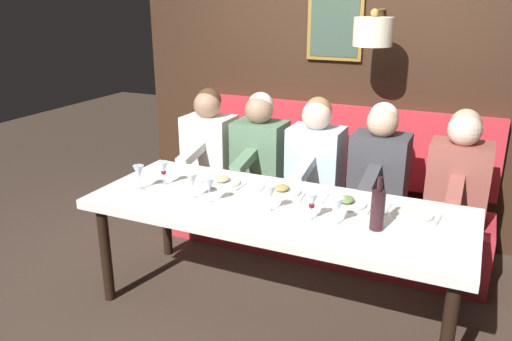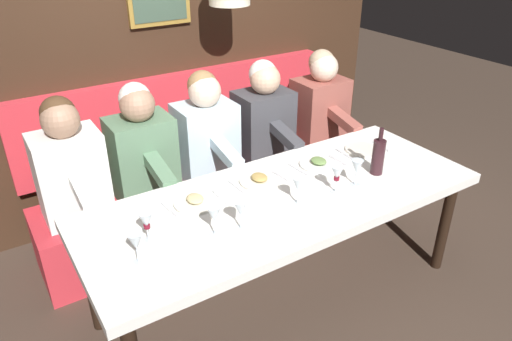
% 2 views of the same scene
% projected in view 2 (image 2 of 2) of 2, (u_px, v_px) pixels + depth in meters
% --- Properties ---
extents(ground_plane, '(12.00, 12.00, 0.00)m').
position_uv_depth(ground_plane, '(281.00, 293.00, 3.08)').
color(ground_plane, '#423328').
extents(dining_table, '(0.90, 2.32, 0.74)m').
position_uv_depth(dining_table, '(284.00, 205.00, 2.76)').
color(dining_table, white).
rests_on(dining_table, ground_plane).
extents(banquette_bench, '(0.52, 2.52, 0.45)m').
position_uv_depth(banquette_bench, '(214.00, 201.00, 3.63)').
color(banquette_bench, red).
rests_on(banquette_bench, ground_plane).
extents(back_wall_panel, '(0.59, 3.72, 2.90)m').
position_uv_depth(back_wall_panel, '(171.00, 34.00, 3.51)').
color(back_wall_panel, '#382316').
rests_on(back_wall_panel, ground_plane).
extents(diner_nearest, '(0.60, 0.40, 0.79)m').
position_uv_depth(diner_nearest, '(320.00, 103.00, 3.81)').
color(diner_nearest, '#934C42').
rests_on(diner_nearest, banquette_bench).
extents(diner_near, '(0.60, 0.40, 0.79)m').
position_uv_depth(diner_near, '(264.00, 117.00, 3.55)').
color(diner_near, '#3D3D42').
rests_on(diner_near, banquette_bench).
extents(diner_middle, '(0.60, 0.40, 0.79)m').
position_uv_depth(diner_middle, '(206.00, 131.00, 3.33)').
color(diner_middle, silver).
rests_on(diner_middle, banquette_bench).
extents(diner_far, '(0.60, 0.40, 0.79)m').
position_uv_depth(diner_far, '(142.00, 147.00, 3.11)').
color(diner_far, '#567A5B').
rests_on(diner_far, banquette_bench).
extents(diner_farthest, '(0.60, 0.40, 0.79)m').
position_uv_depth(diner_farthest, '(69.00, 165.00, 2.89)').
color(diner_farthest, white).
rests_on(diner_farthest, banquette_bench).
extents(place_setting_0, '(0.24, 0.32, 0.05)m').
position_uv_depth(place_setting_0, '(195.00, 202.00, 2.63)').
color(place_setting_0, silver).
rests_on(place_setting_0, dining_table).
extents(place_setting_1, '(0.24, 0.32, 0.05)m').
position_uv_depth(place_setting_1, '(259.00, 180.00, 2.85)').
color(place_setting_1, silver).
rests_on(place_setting_1, dining_table).
extents(place_setting_2, '(0.24, 0.32, 0.01)m').
position_uv_depth(place_setting_2, '(363.00, 150.00, 3.22)').
color(place_setting_2, silver).
rests_on(place_setting_2, dining_table).
extents(place_setting_3, '(0.24, 0.31, 0.05)m').
position_uv_depth(place_setting_3, '(318.00, 163.00, 3.03)').
color(place_setting_3, silver).
rests_on(place_setting_3, dining_table).
extents(wine_glass_0, '(0.07, 0.07, 0.16)m').
position_uv_depth(wine_glass_0, '(136.00, 242.00, 2.14)').
color(wine_glass_0, silver).
rests_on(wine_glass_0, dining_table).
extents(wine_glass_1, '(0.07, 0.07, 0.16)m').
position_uv_depth(wine_glass_1, '(241.00, 209.00, 2.38)').
color(wine_glass_1, silver).
rests_on(wine_glass_1, dining_table).
extents(wine_glass_2, '(0.07, 0.07, 0.16)m').
position_uv_depth(wine_glass_2, '(298.00, 185.00, 2.59)').
color(wine_glass_2, silver).
rests_on(wine_glass_2, dining_table).
extents(wine_glass_3, '(0.07, 0.07, 0.16)m').
position_uv_depth(wine_glass_3, '(337.00, 174.00, 2.70)').
color(wine_glass_3, silver).
rests_on(wine_glass_3, dining_table).
extents(wine_glass_4, '(0.07, 0.07, 0.16)m').
position_uv_depth(wine_glass_4, '(146.00, 221.00, 2.29)').
color(wine_glass_4, silver).
rests_on(wine_glass_4, dining_table).
extents(wine_glass_5, '(0.07, 0.07, 0.16)m').
position_uv_depth(wine_glass_5, '(357.00, 168.00, 2.77)').
color(wine_glass_5, silver).
rests_on(wine_glass_5, dining_table).
extents(wine_glass_6, '(0.07, 0.07, 0.16)m').
position_uv_depth(wine_glass_6, '(214.00, 215.00, 2.33)').
color(wine_glass_6, silver).
rests_on(wine_glass_6, dining_table).
extents(wine_bottle, '(0.08, 0.08, 0.30)m').
position_uv_depth(wine_bottle, '(378.00, 156.00, 2.90)').
color(wine_bottle, '#33191E').
rests_on(wine_bottle, dining_table).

